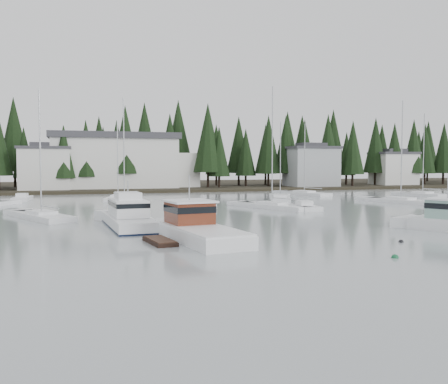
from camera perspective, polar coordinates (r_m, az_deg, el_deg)
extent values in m
plane|color=gray|center=(23.63, 15.74, -9.74)|extent=(260.00, 260.00, 0.00)
cube|color=black|center=(117.23, -10.42, 0.60)|extent=(240.00, 54.00, 1.00)
cube|color=silver|center=(98.62, -19.79, 2.45)|extent=(9.00, 7.00, 7.50)
cube|color=#38383D|center=(98.66, -19.83, 4.77)|extent=(9.54, 7.42, 0.50)
cube|color=#38383D|center=(98.68, -19.84, 5.12)|extent=(4.95, 3.85, 0.80)
cube|color=#999EA0|center=(108.79, 9.91, 2.78)|extent=(10.00, 8.00, 8.00)
cube|color=#38383D|center=(108.84, 9.94, 5.02)|extent=(10.60, 8.48, 0.50)
cube|color=#38383D|center=(108.86, 9.94, 5.33)|extent=(5.50, 4.40, 0.80)
cube|color=silver|center=(121.83, 18.81, 2.46)|extent=(9.00, 7.00, 7.00)
cube|color=#38383D|center=(121.84, 18.84, 4.22)|extent=(9.54, 7.42, 0.50)
cube|color=#38383D|center=(121.86, 18.84, 4.51)|extent=(4.95, 3.85, 0.80)
cube|color=silver|center=(101.72, -12.36, 3.29)|extent=(24.00, 10.00, 10.00)
cube|color=#38383D|center=(101.87, -12.40, 6.27)|extent=(25.00, 11.00, 1.20)
cube|color=silver|center=(105.26, -5.90, 2.52)|extent=(10.00, 8.00, 7.00)
cube|color=white|center=(34.32, -2.74, -5.39)|extent=(4.89, 10.72, 1.49)
cube|color=white|center=(34.21, -2.74, -4.06)|extent=(4.79, 10.51, 0.14)
cube|color=#461C0E|center=(36.03, -3.98, -2.41)|extent=(3.24, 3.47, 1.61)
cube|color=white|center=(35.96, -3.98, -1.04)|extent=(3.64, 3.93, 0.14)
cube|color=black|center=(36.00, -3.98, -1.90)|extent=(3.32, 3.53, 0.46)
cylinder|color=#A5A8AD|center=(35.90, -3.99, 0.51)|extent=(0.08, 0.08, 1.84)
cube|color=black|center=(33.39, -7.34, -5.95)|extent=(1.89, 3.83, 0.63)
cube|color=white|center=(42.19, -10.77, -3.79)|extent=(3.85, 10.53, 1.50)
cube|color=black|center=(42.20, -10.77, -3.95)|extent=(3.89, 10.58, 0.21)
cube|color=white|center=(42.55, -10.91, -1.76)|extent=(2.96, 5.54, 1.36)
cube|color=black|center=(42.52, -10.91, -1.32)|extent=(3.03, 5.59, 0.38)
cube|color=white|center=(42.47, -10.92, -0.43)|extent=(2.09, 2.81, 0.61)
cylinder|color=#A5A8AD|center=(42.43, -10.93, 0.58)|extent=(0.10, 0.10, 1.03)
cube|color=#86B0A3|center=(43.56, 24.16, -1.81)|extent=(3.47, 3.52, 1.53)
cube|color=white|center=(43.50, 24.18, -0.74)|extent=(3.91, 3.97, 0.13)
cube|color=black|center=(43.53, 24.17, -1.41)|extent=(3.55, 3.58, 0.44)
cylinder|color=#A5A8AD|center=(43.45, 24.21, 0.49)|extent=(0.08, 0.08, 1.75)
cube|color=white|center=(59.37, 5.51, -1.89)|extent=(6.58, 10.91, 1.05)
cube|color=white|center=(59.31, 5.51, -1.27)|extent=(3.10, 4.07, 0.30)
cylinder|color=#A5A8AD|center=(59.17, 5.54, 5.30)|extent=(0.14, 0.14, 13.83)
cube|color=white|center=(74.55, -12.00, -0.91)|extent=(4.70, 9.09, 1.05)
cube|color=white|center=(74.50, -12.01, -0.41)|extent=(2.50, 3.32, 0.30)
cylinder|color=#A5A8AD|center=(74.36, -12.06, 3.67)|extent=(0.14, 0.14, 10.86)
cube|color=white|center=(85.64, 9.17, -0.35)|extent=(5.64, 10.88, 1.05)
cube|color=white|center=(85.61, 9.17, 0.08)|extent=(2.87, 3.98, 0.30)
cylinder|color=#A5A8AD|center=(85.49, 9.20, 3.87)|extent=(0.14, 0.14, 11.57)
cube|color=white|center=(63.50, -11.30, -1.61)|extent=(2.84, 8.70, 1.05)
cube|color=white|center=(63.45, -11.30, -1.03)|extent=(1.92, 2.98, 0.30)
cylinder|color=#A5A8AD|center=(63.30, -11.37, 4.71)|extent=(0.14, 0.14, 12.93)
cube|color=white|center=(51.05, -20.13, -2.91)|extent=(6.74, 10.38, 1.05)
cube|color=white|center=(50.98, -20.14, -2.19)|extent=(3.17, 3.94, 0.30)
cylinder|color=#A5A8AD|center=(50.79, -20.27, 4.39)|extent=(0.14, 0.14, 11.93)
cube|color=white|center=(74.25, 6.43, -0.87)|extent=(6.30, 10.35, 1.05)
cube|color=white|center=(74.21, 6.44, -0.38)|extent=(3.07, 3.89, 0.30)
cylinder|color=#A5A8AD|center=(74.06, 6.46, 3.77)|extent=(0.14, 0.14, 10.97)
cube|color=white|center=(71.64, 19.54, -1.19)|extent=(5.93, 10.68, 1.05)
cube|color=white|center=(71.60, 19.55, -0.67)|extent=(3.02, 3.95, 0.30)
cylinder|color=#A5A8AD|center=(71.47, 19.65, 4.53)|extent=(0.14, 0.14, 13.23)
cube|color=white|center=(87.80, 21.75, -0.45)|extent=(4.55, 8.54, 1.05)
cube|color=white|center=(87.76, 21.76, -0.03)|extent=(2.58, 3.13, 0.30)
cylinder|color=#A5A8AD|center=(87.66, 21.85, 4.12)|extent=(0.14, 0.14, 12.97)
cube|color=white|center=(58.28, 9.16, -1.94)|extent=(2.40, 5.55, 0.90)
cube|color=white|center=(58.22, 9.16, -1.25)|extent=(1.56, 1.80, 0.55)
cube|color=white|center=(77.73, -22.07, -0.85)|extent=(2.57, 5.64, 0.90)
cube|color=white|center=(77.68, -22.08, -0.34)|extent=(1.61, 1.86, 0.55)
cube|color=white|center=(60.53, -3.37, -1.71)|extent=(4.16, 6.64, 0.90)
cube|color=white|center=(60.48, -3.38, -1.05)|extent=(2.08, 2.39, 0.55)
sphere|color=#145933|center=(29.72, 18.96, -7.13)|extent=(0.41, 0.41, 0.41)
sphere|color=black|center=(35.70, 19.58, -5.42)|extent=(0.35, 0.35, 0.35)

